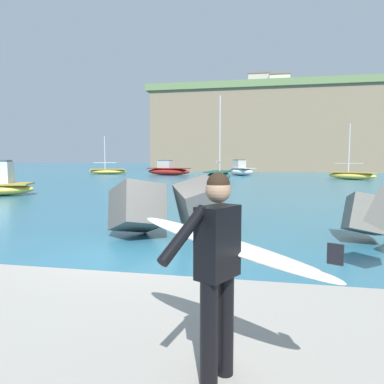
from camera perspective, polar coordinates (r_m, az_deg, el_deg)
ground_plane at (r=8.23m, az=-9.24°, el=-9.91°), size 400.00×400.00×0.00m
walkway_path at (r=4.88m, az=-27.16°, el=-19.69°), size 48.00×4.40×0.24m
breakwater_jetty at (r=9.42m, az=12.18°, el=-1.27°), size 32.00×6.01×2.88m
surfer_with_board at (r=3.20m, az=4.61°, el=-10.18°), size 2.03×1.54×1.78m
boat_near_centre at (r=49.50m, az=7.54°, el=3.39°), size 4.63×5.05×2.13m
boat_mid_left at (r=42.56m, az=23.60°, el=2.42°), size 5.07×4.33×5.93m
boat_mid_centre at (r=54.63m, az=-12.95°, el=3.18°), size 5.75×3.67×5.52m
boat_mid_right at (r=49.83m, az=-3.76°, el=3.40°), size 6.68×3.63×2.05m
boat_far_left at (r=34.68m, az=4.21°, el=2.53°), size 2.27×6.17×8.11m
headland_bluff at (r=84.67m, az=22.23°, el=8.52°), size 73.51×39.99×15.47m
station_building_west at (r=89.78m, az=10.40°, el=15.60°), size 5.12×5.14×6.31m
station_building_central at (r=86.36m, az=13.42°, el=15.57°), size 4.61×5.80×5.14m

